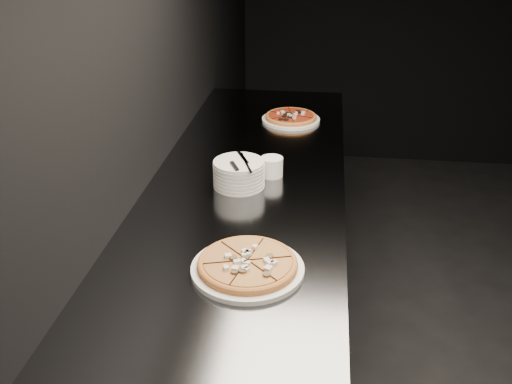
# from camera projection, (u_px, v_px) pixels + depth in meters

# --- Properties ---
(wall_left) EXTENTS (0.02, 5.00, 2.80)m
(wall_left) POSITION_uv_depth(u_px,v_px,m) (143.00, 53.00, 2.01)
(wall_left) COLOR black
(wall_left) RESTS_ON floor
(counter) EXTENTS (0.74, 2.44, 0.92)m
(counter) POSITION_uv_depth(u_px,v_px,m) (248.00, 280.00, 2.39)
(counter) COLOR #57595E
(counter) RESTS_ON floor
(pizza_mushroom) EXTENTS (0.36, 0.36, 0.04)m
(pizza_mushroom) POSITION_uv_depth(u_px,v_px,m) (248.00, 265.00, 1.64)
(pizza_mushroom) COLOR white
(pizza_mushroom) RESTS_ON counter
(pizza_tomato) EXTENTS (0.32, 0.32, 0.03)m
(pizza_tomato) POSITION_uv_depth(u_px,v_px,m) (291.00, 118.00, 2.79)
(pizza_tomato) COLOR white
(pizza_tomato) RESTS_ON counter
(plate_stack) EXTENTS (0.19, 0.19, 0.10)m
(plate_stack) POSITION_uv_depth(u_px,v_px,m) (239.00, 174.00, 2.13)
(plate_stack) COLOR white
(plate_stack) RESTS_ON counter
(cutlery) EXTENTS (0.08, 0.20, 0.01)m
(cutlery) POSITION_uv_depth(u_px,v_px,m) (240.00, 162.00, 2.09)
(cutlery) COLOR #AFB1B6
(cutlery) RESTS_ON plate_stack
(ramekin) EXTENTS (0.09, 0.09, 0.08)m
(ramekin) POSITION_uv_depth(u_px,v_px,m) (272.00, 166.00, 2.21)
(ramekin) COLOR white
(ramekin) RESTS_ON counter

